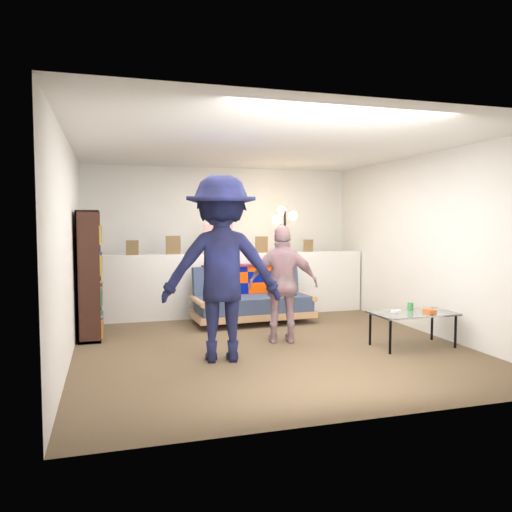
{
  "coord_description": "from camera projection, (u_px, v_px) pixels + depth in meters",
  "views": [
    {
      "loc": [
        -1.83,
        -5.79,
        1.5
      ],
      "look_at": [
        0.0,
        0.4,
        1.05
      ],
      "focal_mm": 35.0,
      "sensor_mm": 36.0,
      "label": 1
    }
  ],
  "objects": [
    {
      "name": "ledge_decor",
      "position": [
        217.0,
        242.0,
        7.72
      ],
      "size": [
        2.97,
        0.02,
        0.45
      ],
      "color": "brown",
      "rests_on": "half_wall_ledge"
    },
    {
      "name": "half_wall_ledge",
      "position": [
        231.0,
        285.0,
        7.85
      ],
      "size": [
        4.45,
        0.15,
        1.0
      ],
      "primitive_type": "cube",
      "color": "silver",
      "rests_on": "ground"
    },
    {
      "name": "room_shell",
      "position": [
        254.0,
        208.0,
        6.5
      ],
      "size": [
        4.6,
        5.05,
        2.45
      ],
      "color": "silver",
      "rests_on": "ground"
    },
    {
      "name": "futon_sofa",
      "position": [
        252.0,
        299.0,
        7.4
      ],
      "size": [
        1.78,
        0.92,
        0.75
      ],
      "color": "tan",
      "rests_on": "ground"
    },
    {
      "name": "person_left",
      "position": [
        221.0,
        269.0,
        5.36
      ],
      "size": [
        1.39,
        0.94,
        1.99
      ],
      "primitive_type": "imported",
      "rotation": [
        0.0,
        0.0,
        2.97
      ],
      "color": "black",
      "rests_on": "ground"
    },
    {
      "name": "bookshelf",
      "position": [
        89.0,
        279.0,
        6.42
      ],
      "size": [
        0.27,
        0.82,
        1.63
      ],
      "color": "black",
      "rests_on": "ground"
    },
    {
      "name": "person_right",
      "position": [
        283.0,
        284.0,
        6.15
      ],
      "size": [
        0.91,
        0.56,
        1.45
      ],
      "primitive_type": "imported",
      "rotation": [
        0.0,
        0.0,
        2.88
      ],
      "color": "pink",
      "rests_on": "ground"
    },
    {
      "name": "coffee_table",
      "position": [
        413.0,
        315.0,
        5.96
      ],
      "size": [
        1.0,
        0.56,
        0.51
      ],
      "color": "black",
      "rests_on": "ground"
    },
    {
      "name": "ground",
      "position": [
        265.0,
        343.0,
        6.16
      ],
      "size": [
        5.0,
        5.0,
        0.0
      ],
      "primitive_type": "plane",
      "color": "brown",
      "rests_on": "ground"
    },
    {
      "name": "floor_lamp",
      "position": [
        284.0,
        238.0,
        7.9
      ],
      "size": [
        0.4,
        0.33,
        1.74
      ],
      "color": "black",
      "rests_on": "ground"
    }
  ]
}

